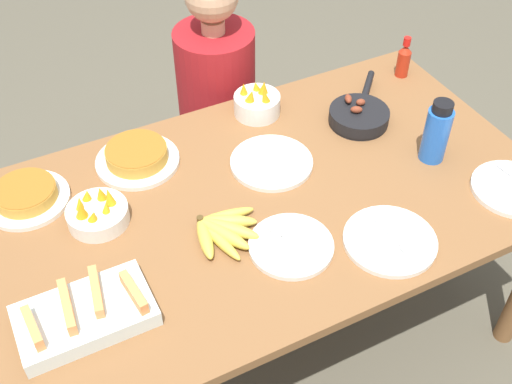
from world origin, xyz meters
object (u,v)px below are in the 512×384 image
Objects in this scene: banana_bunch at (222,230)px; frittata_plate_side at (26,196)px; skillet at (359,115)px; empty_plate_far_left at (271,163)px; frittata_plate_center at (137,156)px; fruit_bowl_citrus at (97,213)px; empty_plate_far_right at (390,241)px; empty_plate_mid_edge at (512,189)px; water_bottle at (437,132)px; empty_plate_near_front at (292,245)px; person_figure at (218,124)px; hot_sauce_bottle at (404,59)px; fruit_bowl_mango at (257,103)px; melon_tray at (85,314)px.

banana_bunch is 0.61m from frittata_plate_side.
skillet is 1.13× the size of empty_plate_far_left.
fruit_bowl_citrus is at bearing -134.20° from frittata_plate_center.
skillet is 1.67× the size of fruit_bowl_citrus.
fruit_bowl_citrus is at bearing 147.42° from empty_plate_far_right.
frittata_plate_center is at bearing 2.81° from frittata_plate_side.
skillet is 1.18× the size of frittata_plate_side.
empty_plate_far_right is (0.53, -0.65, -0.02)m from frittata_plate_center.
skillet is at bearing -10.47° from frittata_plate_center.
water_bottle is (-0.13, 0.24, 0.09)m from empty_plate_mid_edge.
banana_bunch is at bearing 139.19° from empty_plate_near_front.
skillet is 0.63m from empty_plate_near_front.
banana_bunch is 0.71× the size of skillet.
banana_bunch is 0.84× the size of frittata_plate_side.
empty_plate_far_right is at bearing -85.20° from person_figure.
frittata_plate_center reaches higher than frittata_plate_side.
hot_sauce_bottle is 0.78m from person_figure.
empty_plate_far_right is (0.41, -0.25, -0.01)m from banana_bunch.
hot_sauce_bottle is at bearing 35.71° from empty_plate_near_front.
empty_plate_far_right is 0.72m from fruit_bowl_mango.
banana_bunch is at bearing 155.75° from skillet.
empty_plate_near_front is 1.11× the size of water_bottle.
fruit_bowl_mango reaches higher than banana_bunch.
frittata_plate_side is 0.22× the size of person_figure.
water_bottle is at bearing -11.38° from fruit_bowl_citrus.
frittata_plate_side reaches higher than empty_plate_far_right.
person_figure is at bearing 94.47° from fruit_bowl_mango.
banana_bunch is 0.91m from empty_plate_mid_edge.
melon_tray is at bearing -158.29° from hot_sauce_bottle.
fruit_bowl_citrus is at bearing 179.15° from empty_plate_far_left.
empty_plate_far_right and empty_plate_mid_edge have the same top height.
empty_plate_near_front is at bearing -144.29° from hot_sauce_bottle.
frittata_plate_side is at bearing 165.95° from empty_plate_far_left.
person_figure is at bearing 118.60° from water_bottle.
melon_tray is 1.27× the size of empty_plate_far_right.
banana_bunch is 0.98× the size of water_bottle.
frittata_plate_side is 0.95× the size of empty_plate_far_right.
empty_plate_mid_edge is at bearing -62.45° from water_bottle.
empty_plate_far_right is 0.85m from fruit_bowl_citrus.
empty_plate_near_front is at bearing -107.82° from fruit_bowl_mango.
skillet is 0.77m from frittata_plate_center.
water_bottle is 0.19× the size of person_figure.
empty_plate_near_front is 0.61m from water_bottle.
person_figure is (0.76, 0.89, -0.28)m from melon_tray.
melon_tray is 1.28× the size of empty_plate_far_left.
fruit_bowl_citrus is at bearing 136.64° from skillet.
banana_bunch is 0.59m from fruit_bowl_mango.
fruit_bowl_citrus is at bearing -138.21° from person_figure.
empty_plate_near_front is at bearing 172.84° from skillet.
empty_plate_near_front and empty_plate_far_left have the same top height.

